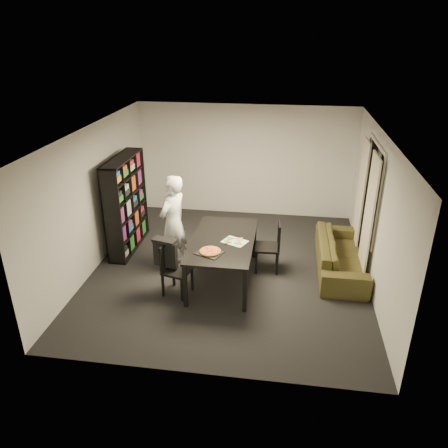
# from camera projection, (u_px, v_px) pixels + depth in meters

# --- Properties ---
(room) EXTENTS (5.01, 5.51, 2.61)m
(room) POSITION_uv_depth(u_px,v_px,m) (230.00, 205.00, 7.68)
(room) COLOR black
(room) RESTS_ON ground
(window_pane) EXTENTS (0.02, 1.40, 1.60)m
(window_pane) POSITION_uv_depth(u_px,v_px,m) (371.00, 190.00, 7.81)
(window_pane) COLOR black
(window_pane) RESTS_ON room
(window_frame) EXTENTS (0.03, 1.52, 1.72)m
(window_frame) POSITION_uv_depth(u_px,v_px,m) (371.00, 190.00, 7.81)
(window_frame) COLOR white
(window_frame) RESTS_ON room
(curtain_left) EXTENTS (0.03, 0.70, 2.25)m
(curtain_left) POSITION_uv_depth(u_px,v_px,m) (368.00, 219.00, 7.50)
(curtain_left) COLOR silver
(curtain_left) RESTS_ON room
(curtain_right) EXTENTS (0.03, 0.70, 2.25)m
(curtain_right) POSITION_uv_depth(u_px,v_px,m) (360.00, 197.00, 8.43)
(curtain_right) COLOR silver
(curtain_right) RESTS_ON room
(bookshelf) EXTENTS (0.35, 1.50, 1.90)m
(bookshelf) POSITION_uv_depth(u_px,v_px,m) (126.00, 204.00, 8.65)
(bookshelf) COLOR black
(bookshelf) RESTS_ON room
(dining_table) EXTENTS (1.07, 1.92, 0.80)m
(dining_table) POSITION_uv_depth(u_px,v_px,m) (223.00, 243.00, 7.59)
(dining_table) COLOR black
(dining_table) RESTS_ON room
(chair_left) EXTENTS (0.52, 0.52, 0.91)m
(chair_left) POSITION_uv_depth(u_px,v_px,m) (172.00, 265.00, 7.30)
(chair_left) COLOR black
(chair_left) RESTS_ON room
(chair_right) EXTENTS (0.47, 0.47, 0.96)m
(chair_right) POSITION_uv_depth(u_px,v_px,m) (272.00, 243.00, 7.98)
(chair_right) COLOR black
(chair_right) RESTS_ON room
(draped_jacket) EXTENTS (0.44, 0.28, 0.51)m
(draped_jacket) POSITION_uv_depth(u_px,v_px,m) (165.00, 252.00, 7.25)
(draped_jacket) COLOR black
(draped_jacket) RESTS_ON chair_left
(person) EXTENTS (0.65, 0.77, 1.80)m
(person) POSITION_uv_depth(u_px,v_px,m) (173.00, 223.00, 7.95)
(person) COLOR white
(person) RESTS_ON room
(baking_tray) EXTENTS (0.49, 0.45, 0.01)m
(baking_tray) POSITION_uv_depth(u_px,v_px,m) (209.00, 253.00, 7.10)
(baking_tray) COLOR black
(baking_tray) RESTS_ON dining_table
(pepperoni_pizza) EXTENTS (0.35, 0.35, 0.03)m
(pepperoni_pizza) POSITION_uv_depth(u_px,v_px,m) (210.00, 251.00, 7.11)
(pepperoni_pizza) COLOR #9B672D
(pepperoni_pizza) RESTS_ON dining_table
(kitchen_towel) EXTENTS (0.49, 0.44, 0.01)m
(kitchen_towel) POSITION_uv_depth(u_px,v_px,m) (235.00, 242.00, 7.47)
(kitchen_towel) COLOR white
(kitchen_towel) RESTS_ON dining_table
(pizza_slices) EXTENTS (0.46, 0.43, 0.01)m
(pizza_slices) POSITION_uv_depth(u_px,v_px,m) (233.00, 241.00, 7.49)
(pizza_slices) COLOR #B47B38
(pizza_slices) RESTS_ON dining_table
(sofa) EXTENTS (0.82, 2.11, 0.61)m
(sofa) POSITION_uv_depth(u_px,v_px,m) (341.00, 255.00, 8.08)
(sofa) COLOR #3D3C18
(sofa) RESTS_ON room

